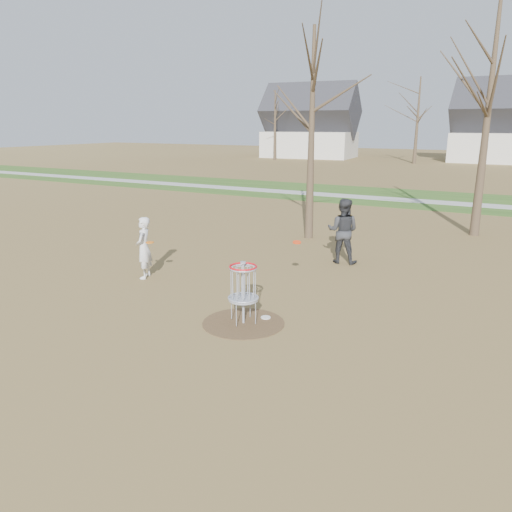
{
  "coord_description": "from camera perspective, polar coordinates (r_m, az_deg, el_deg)",
  "views": [
    {
      "loc": [
        5.05,
        -8.77,
        4.21
      ],
      "look_at": [
        -0.5,
        1.5,
        1.1
      ],
      "focal_mm": 35.0,
      "sensor_mm": 36.0,
      "label": 1
    }
  ],
  "objects": [
    {
      "name": "disc_grounded",
      "position": [
        11.21,
        1.12,
        -7.03
      ],
      "size": [
        0.22,
        0.22,
        0.02
      ],
      "primitive_type": "cylinder",
      "color": "white",
      "rests_on": "dirt_circle"
    },
    {
      "name": "disc_golf_basket",
      "position": [
        10.64,
        -1.47,
        -3.12
      ],
      "size": [
        0.64,
        0.64,
        1.35
      ],
      "color": "#9EA3AD",
      "rests_on": "ground"
    },
    {
      "name": "dirt_circle",
      "position": [
        10.96,
        -1.44,
        -7.65
      ],
      "size": [
        1.8,
        1.8,
        0.01
      ],
      "primitive_type": "cylinder",
      "color": "#47331E",
      "rests_on": "ground"
    },
    {
      "name": "player_throwing",
      "position": [
        15.6,
        9.9,
        2.84
      ],
      "size": [
        1.06,
        0.87,
        2.02
      ],
      "primitive_type": "imported",
      "rotation": [
        0.0,
        0.0,
        3.26
      ],
      "color": "#2D2E32",
      "rests_on": "ground"
    },
    {
      "name": "green_band",
      "position": [
        30.49,
        18.69,
        6.19
      ],
      "size": [
        160.0,
        8.0,
        0.01
      ],
      "primitive_type": "cube",
      "color": "#2D5119",
      "rests_on": "ground"
    },
    {
      "name": "footpath",
      "position": [
        29.51,
        18.34,
        5.98
      ],
      "size": [
        160.0,
        1.5,
        0.01
      ],
      "primitive_type": "cube",
      "color": "#9E9E99",
      "rests_on": "green_band"
    },
    {
      "name": "bare_trees",
      "position": [
        44.69,
        25.09,
        15.01
      ],
      "size": [
        52.62,
        44.98,
        9.0
      ],
      "color": "#382B1E",
      "rests_on": "ground"
    },
    {
      "name": "discs_in_play",
      "position": [
        13.18,
        -3.57,
        1.58
      ],
      "size": [
        3.99,
        1.52,
        0.2
      ],
      "color": "#F9380D",
      "rests_on": "ground"
    },
    {
      "name": "player_standing",
      "position": [
        14.2,
        -12.7,
        0.91
      ],
      "size": [
        0.62,
        0.74,
        1.73
      ],
      "primitive_type": "imported",
      "rotation": [
        0.0,
        0.0,
        -1.18
      ],
      "color": "silver",
      "rests_on": "ground"
    },
    {
      "name": "ground",
      "position": [
        10.96,
        -1.44,
        -7.67
      ],
      "size": [
        160.0,
        160.0,
        0.0
      ],
      "primitive_type": "plane",
      "color": "brown",
      "rests_on": "ground"
    }
  ]
}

